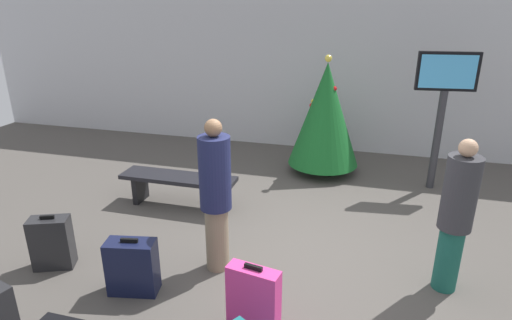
% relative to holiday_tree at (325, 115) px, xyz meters
% --- Properties ---
extents(ground_plane, '(16.00, 16.00, 0.00)m').
position_rel_holiday_tree_xyz_m(ground_plane, '(-0.03, -2.83, -1.07)').
color(ground_plane, '#514C47').
extents(back_wall, '(16.00, 0.20, 3.42)m').
position_rel_holiday_tree_xyz_m(back_wall, '(-0.03, 1.45, 0.64)').
color(back_wall, silver).
rests_on(back_wall, ground_plane).
extents(holiday_tree, '(1.23, 1.23, 2.08)m').
position_rel_holiday_tree_xyz_m(holiday_tree, '(0.00, 0.00, 0.00)').
color(holiday_tree, '#4C3319').
rests_on(holiday_tree, ground_plane).
extents(flight_info_kiosk, '(0.90, 0.19, 2.20)m').
position_rel_holiday_tree_xyz_m(flight_info_kiosk, '(1.81, -0.19, 0.47)').
color(flight_info_kiosk, '#333338').
rests_on(flight_info_kiosk, ground_plane).
extents(waiting_bench, '(1.73, 0.44, 0.48)m').
position_rel_holiday_tree_xyz_m(waiting_bench, '(-1.90, -1.91, -0.70)').
color(waiting_bench, black).
rests_on(waiting_bench, ground_plane).
extents(traveller_0, '(0.35, 0.35, 1.67)m').
position_rel_holiday_tree_xyz_m(traveller_0, '(1.67, -2.97, -0.19)').
color(traveller_0, '#19594C').
rests_on(traveller_0, ground_plane).
extents(traveller_1, '(0.42, 0.42, 1.77)m').
position_rel_holiday_tree_xyz_m(traveller_1, '(-0.80, -3.25, -0.14)').
color(traveller_1, gray).
rests_on(traveller_1, ground_plane).
extents(suitcase_2, '(0.55, 0.34, 0.64)m').
position_rel_holiday_tree_xyz_m(suitcase_2, '(-1.50, -3.90, -0.77)').
color(suitcase_2, '#141938').
rests_on(suitcase_2, ground_plane).
extents(suitcase_4, '(0.49, 0.37, 0.66)m').
position_rel_holiday_tree_xyz_m(suitcase_4, '(-2.62, -3.73, -0.76)').
color(suitcase_4, '#232326').
rests_on(suitcase_4, ground_plane).
extents(suitcase_6, '(0.50, 0.24, 0.74)m').
position_rel_holiday_tree_xyz_m(suitcase_6, '(-0.12, -4.16, -0.72)').
color(suitcase_6, '#E5388C').
rests_on(suitcase_6, ground_plane).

